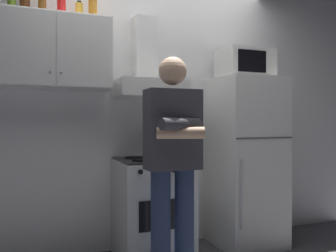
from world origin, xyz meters
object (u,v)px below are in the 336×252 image
microwave (245,64)px  cooking_pot (171,151)px  refrigerator (246,162)px  bottle_soda_red (61,2)px  stove_oven (152,208)px  person_standing (173,162)px  range_hood (148,76)px  bottle_spice_jar (79,11)px  upper_cabinet (54,53)px  bottle_liquor_amber (93,1)px

microwave → cooking_pot: 1.16m
refrigerator → bottle_soda_red: size_ratio=6.28×
stove_oven → cooking_pot: 0.53m
microwave → bottle_soda_red: 1.75m
refrigerator → person_standing: (-1.00, -0.61, 0.10)m
range_hood → bottle_soda_red: bearing=179.4°
range_hood → bottle_spice_jar: size_ratio=4.85×
refrigerator → bottle_spice_jar: bearing=174.1°
cooking_pot → bottle_soda_red: bottle_soda_red is taller
cooking_pot → bottle_soda_red: bearing=163.8°
range_hood → microwave: (0.95, -0.11, 0.14)m
upper_cabinet → bottle_soda_red: 0.42m
range_hood → bottle_soda_red: size_ratio=2.94×
refrigerator → bottle_soda_red: bearing=175.5°
microwave → bottle_soda_red: bearing=176.1°
upper_cabinet → bottle_soda_red: size_ratio=3.53×
person_standing → bottle_soda_red: 1.63m
cooking_pot → bottle_spice_jar: size_ratio=2.01×
stove_oven → microwave: bearing=1.2°
bottle_liquor_amber → microwave: bearing=-3.4°
bottle_soda_red → cooking_pot: bearing=-16.2°
range_hood → stove_oven: bearing=-90.0°
bottle_liquor_amber → upper_cabinet: bearing=176.2°
refrigerator → cooking_pot: size_ratio=5.14×
microwave → bottle_spice_jar: (-1.55, 0.14, 0.38)m
stove_oven → range_hood: size_ratio=1.17×
cooking_pot → bottle_liquor_amber: (-0.62, 0.22, 1.26)m
upper_cabinet → range_hood: bearing=0.1°
stove_oven → bottle_liquor_amber: 1.83m
microwave → upper_cabinet: bearing=176.5°
refrigerator → person_standing: size_ratio=0.98×
person_standing → bottle_liquor_amber: (-0.44, 0.71, 1.30)m
person_standing → bottle_spice_jar: bottle_spice_jar is taller
refrigerator → cooking_pot: 0.84m
range_hood → cooking_pot: (0.13, -0.25, -0.66)m
upper_cabinet → bottle_spice_jar: (0.20, 0.03, 0.37)m
microwave → bottle_liquor_amber: size_ratio=1.56×
range_hood → refrigerator: (0.95, -0.13, -0.80)m
bottle_liquor_amber → refrigerator: bearing=-4.1°
bottle_spice_jar → upper_cabinet: bearing=-170.5°
range_hood → cooking_pot: bearing=-62.1°
cooking_pot → bottle_soda_red: size_ratio=1.22×
bottle_spice_jar → microwave: bearing=-5.2°
bottle_soda_red → range_hood: bearing=-0.6°
upper_cabinet → refrigerator: 2.00m
range_hood → bottle_soda_red: (-0.74, 0.01, 0.57)m
bottle_liquor_amber → person_standing: bearing=-58.1°
range_hood → microwave: size_ratio=1.56×
upper_cabinet → range_hood: size_ratio=1.20×
refrigerator → range_hood: bearing=172.5°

